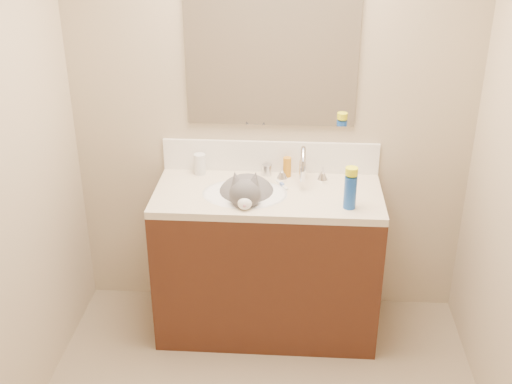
# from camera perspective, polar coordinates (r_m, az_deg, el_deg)

# --- Properties ---
(room_shell) EXTENTS (2.24, 2.54, 2.52)m
(room_shell) POSITION_cam_1_polar(r_m,az_deg,el_deg) (2.23, -0.03, 3.63)
(room_shell) COLOR tan
(room_shell) RESTS_ON ground
(vanity_cabinet) EXTENTS (1.20, 0.55, 0.82)m
(vanity_cabinet) POSITION_cam_1_polar(r_m,az_deg,el_deg) (3.59, 1.01, -6.44)
(vanity_cabinet) COLOR #3F1E11
(vanity_cabinet) RESTS_ON ground
(counter_slab) EXTENTS (1.20, 0.55, 0.04)m
(counter_slab) POSITION_cam_1_polar(r_m,az_deg,el_deg) (3.38, 1.07, -0.27)
(counter_slab) COLOR beige
(counter_slab) RESTS_ON vanity_cabinet
(basin) EXTENTS (0.45, 0.36, 0.14)m
(basin) POSITION_cam_1_polar(r_m,az_deg,el_deg) (3.38, -0.99, -1.19)
(basin) COLOR white
(basin) RESTS_ON vanity_cabinet
(faucet) EXTENTS (0.28, 0.20, 0.21)m
(faucet) POSITION_cam_1_polar(r_m,az_deg,el_deg) (3.46, 4.18, 2.22)
(faucet) COLOR silver
(faucet) RESTS_ON counter_slab
(cat) EXTENTS (0.36, 0.44, 0.33)m
(cat) POSITION_cam_1_polar(r_m,az_deg,el_deg) (3.37, -0.84, -0.43)
(cat) COLOR #4D4A4D
(cat) RESTS_ON basin
(backsplash) EXTENTS (1.20, 0.02, 0.18)m
(backsplash) POSITION_cam_1_polar(r_m,az_deg,el_deg) (3.58, 1.29, 3.17)
(backsplash) COLOR white
(backsplash) RESTS_ON counter_slab
(mirror) EXTENTS (0.90, 0.02, 0.80)m
(mirror) POSITION_cam_1_polar(r_m,az_deg,el_deg) (3.39, 1.39, 12.40)
(mirror) COLOR white
(mirror) RESTS_ON room_shell
(pill_bottle) EXTENTS (0.06, 0.06, 0.12)m
(pill_bottle) POSITION_cam_1_polar(r_m,az_deg,el_deg) (3.57, -5.01, 2.49)
(pill_bottle) COLOR silver
(pill_bottle) RESTS_ON counter_slab
(pill_label) EXTENTS (0.06, 0.06, 0.04)m
(pill_label) POSITION_cam_1_polar(r_m,az_deg,el_deg) (3.58, -5.00, 2.31)
(pill_label) COLOR orange
(pill_label) RESTS_ON pill_bottle
(silver_jar) EXTENTS (0.06, 0.06, 0.06)m
(silver_jar) POSITION_cam_1_polar(r_m,az_deg,el_deg) (3.56, 0.96, 2.00)
(silver_jar) COLOR #B7B7BC
(silver_jar) RESTS_ON counter_slab
(amber_bottle) EXTENTS (0.05, 0.05, 0.11)m
(amber_bottle) POSITION_cam_1_polar(r_m,az_deg,el_deg) (3.53, 2.78, 2.24)
(amber_bottle) COLOR #C47C17
(amber_bottle) RESTS_ON counter_slab
(toothbrush) EXTENTS (0.07, 0.12, 0.01)m
(toothbrush) POSITION_cam_1_polar(r_m,az_deg,el_deg) (3.44, 2.32, 0.64)
(toothbrush) COLOR silver
(toothbrush) RESTS_ON counter_slab
(toothbrush_head) EXTENTS (0.03, 0.03, 0.02)m
(toothbrush_head) POSITION_cam_1_polar(r_m,az_deg,el_deg) (3.44, 2.32, 0.69)
(toothbrush_head) COLOR #5E7EC9
(toothbrush_head) RESTS_ON counter_slab
(spray_can) EXTENTS (0.07, 0.07, 0.17)m
(spray_can) POSITION_cam_1_polar(r_m,az_deg,el_deg) (3.21, 8.37, -0.02)
(spray_can) COLOR #184AAA
(spray_can) RESTS_ON counter_slab
(spray_cap) EXTENTS (0.07, 0.07, 0.04)m
(spray_cap) POSITION_cam_1_polar(r_m,az_deg,el_deg) (3.16, 8.50, 1.83)
(spray_cap) COLOR yellow
(spray_cap) RESTS_ON spray_can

